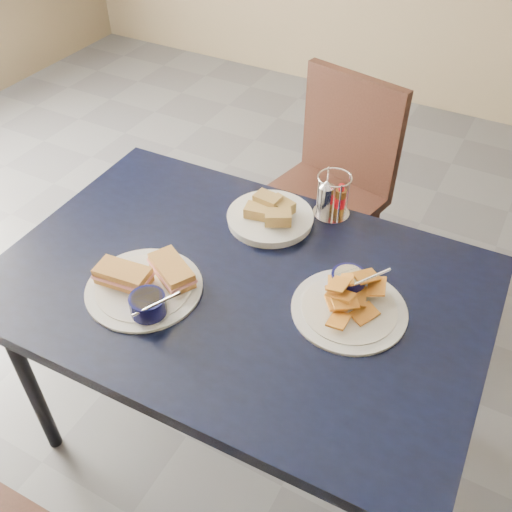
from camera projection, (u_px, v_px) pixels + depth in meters
The scene contains 7 objects.
ground at pixel (321, 413), 2.07m from camera, with size 6.00×6.00×0.00m, color #4A4A4E.
dining_table at pixel (239, 297), 1.54m from camera, with size 1.30×0.89×0.75m.
chair_far at pixel (329, 174), 2.28m from camera, with size 0.51×0.50×0.91m.
sandwich_plate at pixel (146, 284), 1.46m from camera, with size 0.32×0.30×0.12m.
plantain_plate at pixel (349, 299), 1.43m from camera, with size 0.29×0.29×0.12m.
bread_basket at pixel (270, 216), 1.68m from camera, with size 0.25×0.25×0.07m.
condiment_caddy at pixel (331, 198), 1.68m from camera, with size 0.11×0.11×0.14m.
Camera 1 is at (0.34, -1.12, 1.81)m, focal length 40.00 mm.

